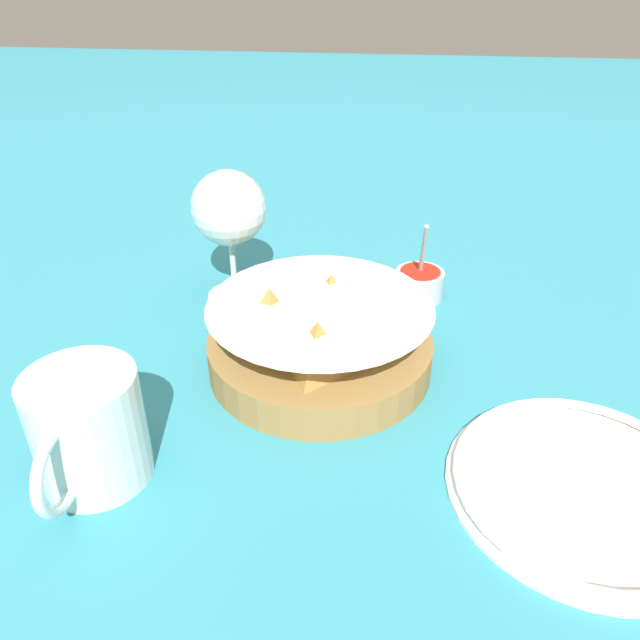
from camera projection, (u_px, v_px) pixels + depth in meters
The scene contains 6 objects.
ground_plane at pixel (291, 361), 0.65m from camera, with size 4.00×4.00×0.00m, color teal.
food_basket at pixel (321, 339), 0.63m from camera, with size 0.23×0.23×0.09m.
sauce_cup at pixel (419, 283), 0.76m from camera, with size 0.07×0.06×0.11m.
wine_glass at pixel (229, 212), 0.72m from camera, with size 0.09×0.09×0.16m.
beer_mug at pixel (89, 433), 0.49m from camera, with size 0.13×0.09×0.10m.
side_plate at pixel (585, 486), 0.50m from camera, with size 0.22×0.22×0.01m.
Camera 1 is at (0.53, 0.09, 0.38)m, focal length 35.00 mm.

